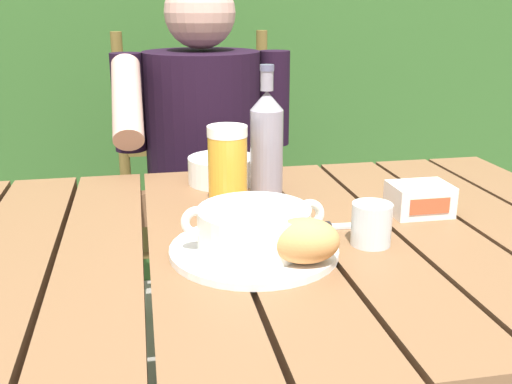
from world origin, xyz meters
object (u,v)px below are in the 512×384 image
Objects in this scene: butter_tub at (420,199)px; beer_bottle at (267,143)px; serving_plate at (254,250)px; soup_bowl at (254,227)px; bread_roll at (304,240)px; table_knife at (329,226)px; chair_near_diner at (200,206)px; person_eating at (204,155)px; water_glass_small at (371,224)px; diner_bowl at (222,170)px; beer_glass at (228,167)px.

beer_bottle is at bearing 149.34° from butter_tub.
soup_bowl reaches higher than serving_plate.
bread_roll is at bearing -92.88° from beer_bottle.
serving_plate is 1.60× the size of table_knife.
person_eating reaches higher than chair_near_diner.
water_glass_small is 0.47× the size of diner_bowl.
serving_plate is at bearing -90.30° from chair_near_diner.
chair_near_diner is 14.51× the size of water_glass_small.
person_eating is at bearing 94.18° from bread_roll.
beer_glass is at bearing 91.52° from soup_bowl.
beer_bottle is 0.31m from water_glass_small.
beer_bottle is (0.08, 0.28, 0.07)m from soup_bowl.
table_knife is (0.09, 0.15, -0.04)m from bread_roll.
diner_bowl is (0.00, -0.55, 0.27)m from chair_near_diner.
beer_glass reaches higher than diner_bowl.
table_knife is (0.15, 0.08, -0.00)m from serving_plate.
chair_near_diner is 0.78m from beer_glass.
person_eating is 7.45× the size of beer_glass.
butter_tub is (0.34, 0.12, -0.02)m from soup_bowl.
soup_bowl is at bearing -179.79° from water_glass_small.
serving_plate is (-0.00, -0.95, 0.24)m from chair_near_diner.
bread_roll is 0.18m from table_knife.
soup_bowl is 2.07× the size of butter_tub.
person_eating is 0.74m from serving_plate.
diner_bowl is at bearing 140.60° from butter_tub.
chair_near_diner is 3.81× the size of beer_bottle.
butter_tub is (0.35, -0.11, -0.05)m from beer_glass.
person_eating reaches higher than diner_bowl.
person_eating reaches higher than serving_plate.
diner_bowl is at bearing 114.78° from table_knife.
beer_bottle is at bearing 110.18° from table_knife.
water_glass_small is (0.20, -0.24, -0.05)m from beer_glass.
soup_bowl is (-0.00, -0.95, 0.28)m from chair_near_diner.
serving_plate is at bearing 130.60° from bread_roll.
butter_tub is (0.34, -0.62, 0.05)m from person_eating.
beer_bottle is 2.43× the size of butter_tub.
beer_bottle reaches higher than soup_bowl.
diner_bowl is at bearing 89.29° from serving_plate.
bread_roll is 0.32m from beer_glass.
water_glass_small is at bearing -61.33° from table_knife.
water_glass_small is at bearing -49.34° from beer_glass.
serving_plate is 0.10m from bread_roll.
beer_glass is 0.37m from butter_tub.
diner_bowl is (-0.07, 0.12, -0.08)m from beer_bottle.
beer_bottle is at bearing -58.41° from diner_bowl.
beer_bottle is (0.02, 0.35, 0.07)m from bread_roll.
serving_plate reaches higher than table_knife.
water_glass_small is (0.20, 0.00, -0.01)m from soup_bowl.
diner_bowl is at bearing 121.59° from beer_bottle.
table_knife is (-0.19, -0.04, -0.03)m from butter_tub.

